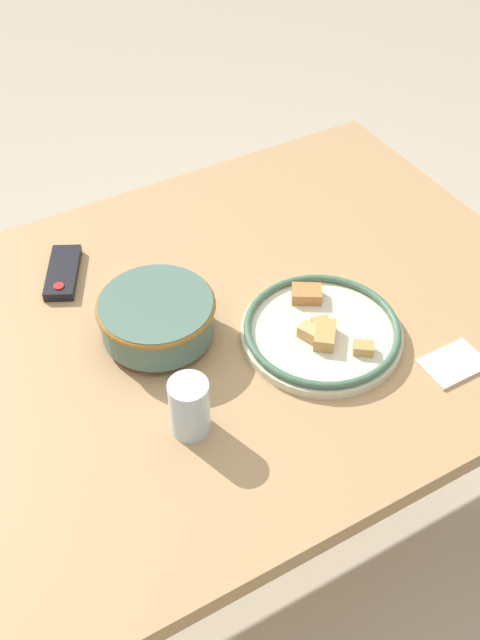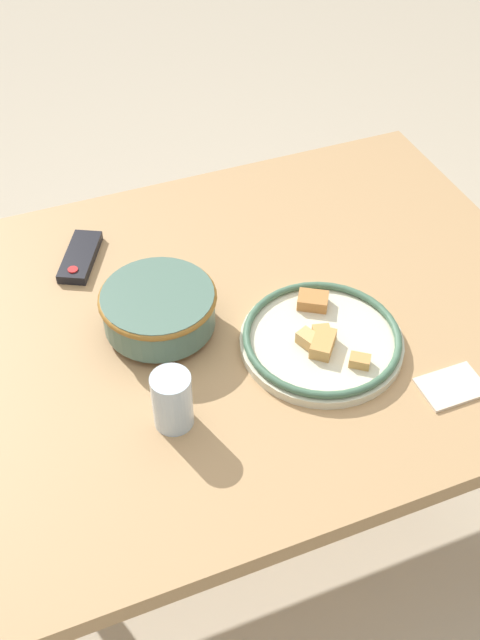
{
  "view_description": "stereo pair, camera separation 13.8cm",
  "coord_description": "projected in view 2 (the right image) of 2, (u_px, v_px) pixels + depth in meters",
  "views": [
    {
      "loc": [
        -0.49,
        -0.9,
        1.75
      ],
      "look_at": [
        -0.01,
        -0.05,
        0.77
      ],
      "focal_mm": 42.0,
      "sensor_mm": 36.0,
      "label": 1
    },
    {
      "loc": [
        -0.36,
        -0.96,
        1.75
      ],
      "look_at": [
        -0.01,
        -0.05,
        0.77
      ],
      "focal_mm": 42.0,
      "sensor_mm": 36.0,
      "label": 2
    }
  ],
  "objects": [
    {
      "name": "food_plate",
      "position": [
        322.0,
        339.0,
        1.38
      ],
      "size": [
        0.3,
        0.3,
        0.04
      ],
      "color": "beige",
      "rests_on": "dining_table"
    },
    {
      "name": "ground_plane",
      "position": [
        235.0,
        513.0,
        1.96
      ],
      "size": [
        8.0,
        8.0,
        0.0
      ],
      "primitive_type": "plane",
      "color": "#B7A88E"
    },
    {
      "name": "dining_table",
      "position": [
        233.0,
        345.0,
        1.51
      ],
      "size": [
        1.29,
        0.96,
        0.73
      ],
      "color": "tan",
      "rests_on": "ground_plane"
    },
    {
      "name": "drinking_glass",
      "position": [
        172.0,
        400.0,
        1.23
      ],
      "size": [
        0.07,
        0.07,
        0.11
      ],
      "color": "silver",
      "rests_on": "dining_table"
    },
    {
      "name": "folded_napkin",
      "position": [
        452.0,
        386.0,
        1.32
      ],
      "size": [
        0.11,
        0.08,
        0.01
      ],
      "color": "beige",
      "rests_on": "dining_table"
    },
    {
      "name": "noodle_bowl",
      "position": [
        159.0,
        308.0,
        1.39
      ],
      "size": [
        0.22,
        0.22,
        0.09
      ],
      "color": "#4C6B5B",
      "rests_on": "dining_table"
    },
    {
      "name": "tv_remote",
      "position": [
        80.0,
        257.0,
        1.56
      ],
      "size": [
        0.12,
        0.16,
        0.02
      ],
      "rotation": [
        0.0,
        0.0,
        2.67
      ],
      "color": "black",
      "rests_on": "dining_table"
    }
  ]
}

